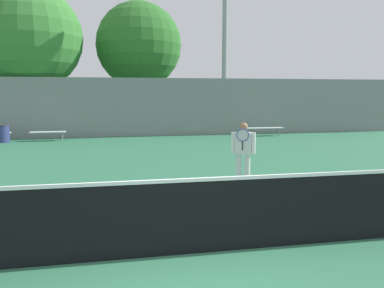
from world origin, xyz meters
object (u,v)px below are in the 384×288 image
Objects in this scene: tennis_net at (186,216)px; light_pole_near_left at (225,16)px; tennis_player at (243,150)px; bench_by_gate at (265,128)px; tree_green_tall at (139,45)px; bench_courtside_near at (48,132)px; trash_bin at (3,134)px; tree_green_broad at (31,38)px.

light_pole_near_left is at bearing 72.19° from tennis_net.
tennis_player reaches higher than bench_by_gate.
light_pole_near_left is 5.65m from tree_green_tall.
tennis_net is 14.42m from bench_courtside_near.
tennis_net is 15.34m from bench_by_gate.
bench_courtside_near is 0.21× the size of tree_green_tall.
trash_bin is 0.11× the size of tree_green_tall.
light_pole_near_left is (9.09, 1.32, 5.97)m from bench_courtside_near.
tennis_net is 18.93m from tree_green_tall.
light_pole_near_left is (4.85, 15.10, 5.82)m from tennis_net.
tennis_player is 0.14× the size of light_pole_near_left.
tree_green_tall is (-1.69, 14.62, 4.24)m from tennis_player.
tennis_net reaches higher than trash_bin.
tree_green_tall is at bearing 144.07° from bench_by_gate.
tree_green_tall is at bearing 15.11° from tree_green_broad.
tennis_player reaches higher than trash_bin.
tree_green_broad is at bearing 170.61° from light_pole_near_left.
light_pole_near_left reaches higher than bench_by_gate.
tennis_player is at bearing -49.94° from trash_bin.
light_pole_near_left is 13.97× the size of trash_bin.
bench_courtside_near is 0.20× the size of tree_green_broad.
tennis_net is 14.93m from trash_bin.
tree_green_tall reaches higher than bench_courtside_near.
tree_green_broad is (-12.14, 3.02, 4.77)m from bench_by_gate.
tree_green_tall is 0.97× the size of tree_green_broad.
bench_by_gate is at bearing 0.00° from bench_courtside_near.
light_pole_near_left is at bearing 7.81° from trash_bin.
tree_green_tall is (6.59, 4.78, 4.71)m from trash_bin.
light_pole_near_left is at bearing 99.04° from tennis_player.
tennis_player is at bearing -60.11° from tree_green_broad.
tree_green_broad is at bearing 110.96° from bench_courtside_near.
tennis_player is at bearing -114.80° from bench_by_gate.
light_pole_near_left reaches higher than trash_bin.
bench_courtside_near and bench_by_gate have the same top height.
trash_bin is 5.80m from tree_green_broad.
tree_green_broad reaches higher than tennis_net.
bench_by_gate is at bearing -13.96° from tree_green_broad.
tree_green_broad is (-1.16, 3.02, 4.78)m from bench_courtside_near.
bench_by_gate is (4.64, 10.04, -0.48)m from tennis_player.
tennis_player reaches higher than tennis_net.
tree_green_broad reaches higher than trash_bin.
tennis_player is at bearing -83.40° from tree_green_tall.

